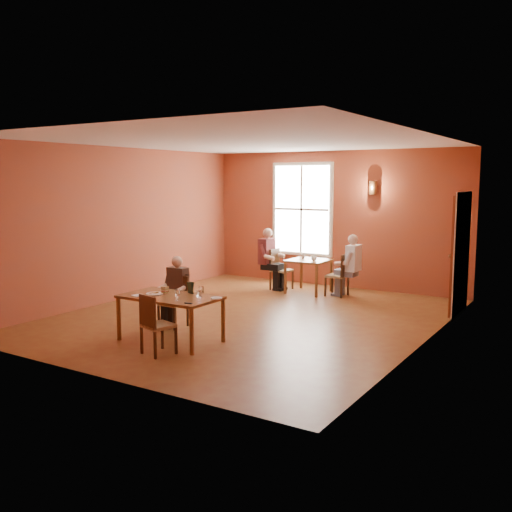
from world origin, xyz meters
The scene contains 30 objects.
ground centered at (0.00, 0.00, 0.00)m, with size 6.00×7.00×0.01m, color brown.
wall_back centered at (0.00, 3.50, 1.50)m, with size 6.00×0.04×3.00m, color brown.
wall_front centered at (0.00, -3.50, 1.50)m, with size 6.00×0.04×3.00m, color brown.
wall_left centered at (-3.00, 0.00, 1.50)m, with size 0.04×7.00×3.00m, color brown.
wall_right centered at (3.00, 0.00, 1.50)m, with size 0.04×7.00×3.00m, color brown.
ceiling centered at (0.00, 0.00, 3.00)m, with size 6.00×7.00×0.04m, color white.
window centered at (-0.80, 3.45, 1.70)m, with size 1.36×0.10×1.96m, color white.
door centered at (2.94, 2.30, 1.05)m, with size 0.12×1.04×2.10m, color maroon.
wall_sconce centered at (0.90, 3.40, 2.20)m, with size 0.16×0.16×0.28m, color brown.
main_table centered at (-0.20, -1.85, 0.34)m, with size 1.45×0.82×0.68m, color brown, non-canonical shape.
chair_diner_main centered at (-0.70, -1.20, 0.41)m, with size 0.36×0.36×0.82m, color #43280E, non-canonical shape.
diner_main centered at (-0.70, -1.23, 0.55)m, with size 0.44×0.44×1.09m, color #2F1E15, non-canonical shape.
chair_empty centered at (0.07, -2.42, 0.42)m, with size 0.37×0.37×0.83m, color #5A3617, non-canonical shape.
plate_food centered at (-0.47, -1.89, 0.70)m, with size 0.25×0.25×0.03m, color silver.
sandwich centered at (-0.34, -1.80, 0.73)m, with size 0.08×0.08×0.10m, color tan.
goblet_a centered at (0.29, -1.74, 0.77)m, with size 0.07×0.07×0.18m, color white, non-canonical shape.
goblet_b centered at (0.43, -1.98, 0.77)m, with size 0.07×0.07×0.18m, color white, non-canonical shape.
goblet_c centered at (0.11, -2.05, 0.77)m, with size 0.07×0.07×0.17m, color white, non-canonical shape.
menu_stand centered at (-0.05, -1.56, 0.77)m, with size 0.10×0.05×0.17m, color black.
knife centered at (-0.27, -2.12, 0.68)m, with size 0.19×0.01×0.00m, color white.
napkin centered at (-0.62, -2.07, 0.68)m, with size 0.15×0.15×0.01m, color white.
side_plate centered at (0.49, -1.65, 0.69)m, with size 0.17×0.17×0.01m, color white.
sunglasses centered at (0.37, -2.13, 0.69)m, with size 0.12×0.04×0.01m, color black.
second_table centered at (-0.14, 2.51, 0.35)m, with size 0.80×0.80×0.70m, color brown, non-canonical shape.
chair_diner_white centered at (0.51, 2.51, 0.44)m, with size 0.39×0.39×0.87m, color #3C2110, non-canonical shape.
diner_white centered at (0.54, 2.51, 0.62)m, with size 0.49×0.49×1.23m, color white, non-canonical shape.
chair_diner_maroon centered at (-0.79, 2.51, 0.44)m, with size 0.39×0.39×0.88m, color brown, non-canonical shape.
diner_maroon centered at (-0.82, 2.51, 0.64)m, with size 0.51×0.51×1.28m, color #56100F, non-canonical shape.
cup_a centered at (0.04, 2.40, 0.75)m, with size 0.12×0.12×0.09m, color white.
cup_b centered at (-0.34, 2.65, 0.75)m, with size 0.09×0.09×0.09m, color white.
Camera 1 is at (5.19, -8.12, 2.36)m, focal length 40.00 mm.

